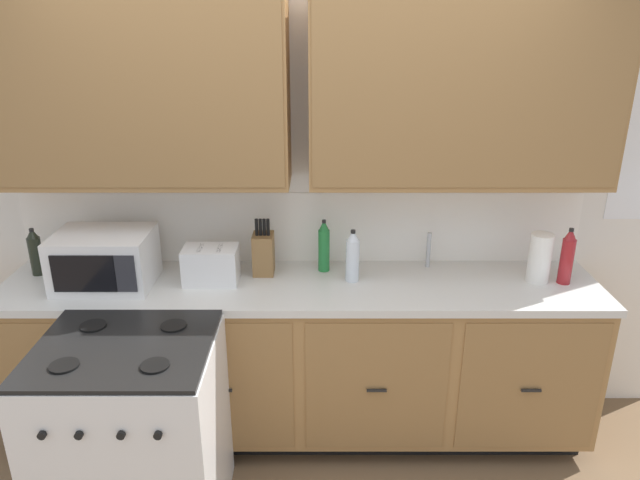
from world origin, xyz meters
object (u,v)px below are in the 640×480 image
bottle_dark (33,252)px  bottle_red (565,256)px  toaster (209,265)px  knife_block (261,253)px  stove_range (133,437)px  bottle_green (322,246)px  paper_towel_roll (537,258)px  microwave (102,260)px  bottle_clear (350,256)px

bottle_dark → bottle_red: (2.78, -0.11, 0.02)m
toaster → knife_block: bearing=23.8°
stove_range → bottle_dark: size_ratio=3.66×
bottle_green → bottle_red: bottle_red is taller
stove_range → bottle_red: (2.10, 0.63, 0.61)m
paper_towel_roll → bottle_red: size_ratio=0.86×
bottle_red → bottle_green: bearing=172.6°
microwave → stove_range: bearing=-66.6°
toaster → knife_block: 0.29m
knife_block → stove_range: bearing=-125.0°
bottle_dark → stove_range: bearing=-47.5°
knife_block → bottle_green: size_ratio=1.07×
stove_range → bottle_dark: bearing=132.5°
toaster → bottle_clear: (0.73, 0.02, 0.04)m
stove_range → bottle_red: bottle_red is taller
bottle_red → stove_range: bearing=-163.3°
knife_block → bottle_green: 0.33m
knife_block → paper_towel_roll: knife_block is taller
paper_towel_roll → bottle_clear: bearing=179.7°
toaster → knife_block: size_ratio=0.90×
stove_range → bottle_green: size_ratio=3.28×
knife_block → paper_towel_roll: (1.44, -0.10, 0.01)m
paper_towel_roll → bottle_dark: (-2.65, 0.09, -0.00)m
microwave → knife_block: bearing=10.4°
bottle_dark → bottle_green: size_ratio=0.90×
stove_range → microwave: (-0.27, 0.61, 0.61)m
knife_block → bottle_clear: size_ratio=1.10×
bottle_red → bottle_clear: (-1.10, 0.03, -0.01)m
stove_range → bottle_red: size_ratio=3.15×
stove_range → bottle_clear: (1.00, 0.66, 0.60)m
bottle_clear → stove_range: bearing=-146.7°
stove_range → toaster: bearing=67.2°
toaster → bottle_red: 1.83m
microwave → bottle_red: bottle_red is taller
microwave → paper_towel_roll: size_ratio=1.85×
knife_block → bottle_green: knife_block is taller
paper_towel_roll → bottle_green: size_ratio=0.90×
knife_block → bottle_green: (0.32, 0.03, 0.03)m
microwave → toaster: size_ratio=1.71×
knife_block → paper_towel_roll: bearing=-4.2°
microwave → paper_towel_roll: bearing=1.1°
paper_towel_roll → microwave: bearing=-178.9°
bottle_green → bottle_clear: size_ratio=1.03×
bottle_dark → toaster: bearing=-5.9°
knife_block → bottle_red: knife_block is taller
toaster → bottle_dark: (-0.95, 0.10, 0.03)m
stove_range → bottle_green: 1.32m
stove_range → bottle_red: bearing=16.7°
stove_range → toaster: size_ratio=3.39×
microwave → bottle_dark: (-0.41, 0.13, -0.01)m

